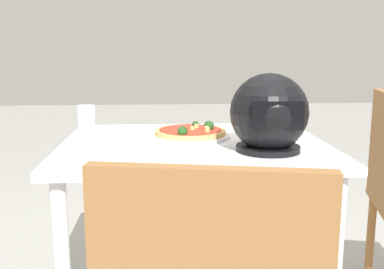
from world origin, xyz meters
name	(u,v)px	position (x,y,z in m)	size (l,w,h in m)	color
dining_table	(194,166)	(0.00, 0.00, 0.63)	(0.99, 0.82, 0.72)	white
pizza_plate	(190,136)	(0.01, -0.09, 0.73)	(0.31, 0.31, 0.01)	white
pizza	(191,131)	(0.00, -0.09, 0.75)	(0.28, 0.28, 0.05)	tan
motorcycle_helmet	(269,114)	(-0.25, 0.17, 0.85)	(0.27, 0.27, 0.27)	black
drinking_glass	(86,121)	(0.42, -0.12, 0.79)	(0.07, 0.07, 0.13)	silver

